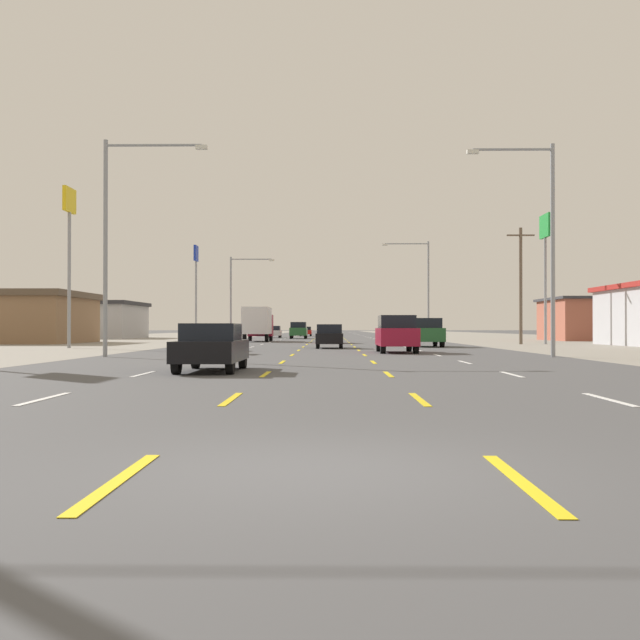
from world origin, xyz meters
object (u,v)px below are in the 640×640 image
at_px(streetlight_right_row_1, 423,282).
at_px(streetlight_right_row_0, 544,234).
at_px(suv_inner_right_near, 397,333).
at_px(box_truck_far_left_farthest, 258,322).
at_px(pole_sign_left_row_2, 196,271).
at_px(hatchback_center_turn_midfar, 329,336).
at_px(streetlight_left_row_1, 236,291).
at_px(sedan_far_left_mid, 208,337).
at_px(hatchback_far_left_distant_b, 274,332).
at_px(sedan_center_turn_farther, 330,334).
at_px(pole_sign_left_row_1, 69,229).
at_px(sedan_inner_left_nearest, 212,347).
at_px(sedan_inner_left_distant_c, 306,331).
at_px(streetlight_left_row_0, 117,230).
at_px(suv_far_right_far, 426,332).
at_px(pole_sign_right_row_1, 545,243).
at_px(suv_inner_left_distant_a, 299,330).

bearing_deg(streetlight_right_row_1, streetlight_right_row_0, -89.85).
xyz_separation_m(suv_inner_right_near, box_truck_far_left_farthest, (-10.44, 31.70, 0.81)).
bearing_deg(pole_sign_left_row_2, hatchback_center_turn_midfar, -65.74).
relative_size(streetlight_right_row_0, streetlight_left_row_1, 1.12).
bearing_deg(sedan_far_left_mid, hatchback_far_left_distant_b, 90.23).
distance_m(pole_sign_left_row_2, streetlight_right_row_1, 24.08).
bearing_deg(streetlight_right_row_1, sedan_far_left_mid, -116.14).
bearing_deg(hatchback_far_left_distant_b, sedan_center_turn_farther, -77.90).
xyz_separation_m(pole_sign_left_row_1, streetlight_left_row_1, (7.31, 28.66, -2.67)).
bearing_deg(box_truck_far_left_farthest, sedan_inner_left_nearest, -86.16).
distance_m(sedan_inner_left_distant_c, pole_sign_left_row_2, 37.95).
height_order(box_truck_far_left_farthest, pole_sign_left_row_1, pole_sign_left_row_1).
relative_size(sedan_center_turn_farther, pole_sign_left_row_2, 0.45).
relative_size(box_truck_far_left_farthest, pole_sign_left_row_1, 0.69).
height_order(suv_inner_right_near, streetlight_left_row_0, streetlight_left_row_0).
bearing_deg(streetlight_right_row_0, sedan_center_turn_farther, 107.83).
bearing_deg(pole_sign_left_row_1, box_truck_far_left_farthest, 66.32).
bearing_deg(hatchback_center_turn_midfar, sedan_center_turn_farther, 89.75).
relative_size(sedan_center_turn_farther, streetlight_left_row_1, 0.52).
bearing_deg(sedan_center_turn_farther, streetlight_left_row_0, -107.98).
distance_m(pole_sign_left_row_1, streetlight_left_row_0, 16.57).
bearing_deg(streetlight_right_row_1, box_truck_far_left_farthest, -161.12).
bearing_deg(suv_far_right_far, hatchback_center_turn_midfar, -150.40).
height_order(sedan_far_left_mid, sedan_center_turn_farther, same).
xyz_separation_m(suv_inner_right_near, sedan_inner_left_distant_c, (-7.32, 75.98, -0.27)).
bearing_deg(sedan_inner_left_distant_c, pole_sign_left_row_1, -101.12).
bearing_deg(sedan_far_left_mid, suv_far_right_far, 32.70).
xyz_separation_m(sedan_inner_left_nearest, pole_sign_right_row_1, (20.94, 38.08, 7.39)).
xyz_separation_m(suv_far_right_far, box_truck_far_left_farthest, (-13.59, 19.41, 0.81)).
distance_m(streetlight_left_row_0, streetlight_right_row_1, 47.51).
distance_m(sedan_inner_left_nearest, hatchback_far_left_distant_b, 75.40).
relative_size(suv_inner_right_near, suv_far_right_far, 1.00).
relative_size(suv_far_right_far, streetlight_right_row_0, 0.51).
bearing_deg(sedan_far_left_mid, suv_inner_left_distant_a, 85.96).
xyz_separation_m(sedan_inner_left_nearest, suv_inner_right_near, (7.15, 17.31, 0.27)).
xyz_separation_m(sedan_inner_left_nearest, suv_far_right_far, (10.30, 29.60, 0.27)).
height_order(suv_inner_right_near, suv_far_right_far, same).
bearing_deg(hatchback_center_turn_midfar, pole_sign_left_row_1, 179.32).
bearing_deg(sedan_inner_left_distant_c, streetlight_right_row_1, -70.97).
bearing_deg(sedan_far_left_mid, box_truck_far_left_farthest, 89.67).
xyz_separation_m(hatchback_center_turn_midfar, sedan_center_turn_farther, (0.07, 15.48, -0.03)).
bearing_deg(pole_sign_left_row_1, pole_sign_left_row_2, 85.12).
bearing_deg(streetlight_right_row_0, streetlight_right_row_1, 90.15).
xyz_separation_m(hatchback_far_left_distant_b, streetlight_right_row_0, (16.96, -64.09, 4.79)).
bearing_deg(suv_inner_left_distant_a, suv_inner_right_near, -81.67).
bearing_deg(box_truck_far_left_farthest, suv_inner_right_near, -71.76).
xyz_separation_m(suv_inner_left_distant_a, streetlight_right_row_0, (13.45, -56.06, 4.55)).
height_order(suv_inner_left_distant_a, streetlight_left_row_0, streetlight_left_row_0).
height_order(sedan_center_turn_farther, streetlight_left_row_0, streetlight_left_row_0).
height_order(suv_inner_right_near, sedan_inner_left_distant_c, suv_inner_right_near).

